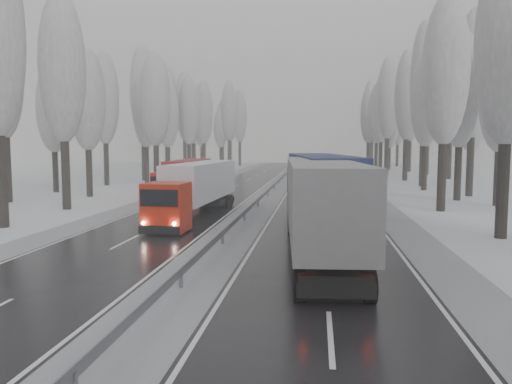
% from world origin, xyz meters
% --- Properties ---
extents(ground, '(260.00, 260.00, 0.00)m').
position_xyz_m(ground, '(0.00, 0.00, 0.00)').
color(ground, silver).
rests_on(ground, ground).
extents(carriageway_right, '(7.50, 200.00, 0.03)m').
position_xyz_m(carriageway_right, '(5.25, 30.00, 0.01)').
color(carriageway_right, black).
rests_on(carriageway_right, ground).
extents(carriageway_left, '(7.50, 200.00, 0.03)m').
position_xyz_m(carriageway_left, '(-5.25, 30.00, 0.01)').
color(carriageway_left, black).
rests_on(carriageway_left, ground).
extents(median_slush, '(3.00, 200.00, 0.04)m').
position_xyz_m(median_slush, '(0.00, 30.00, 0.02)').
color(median_slush, '#9A9CA2').
rests_on(median_slush, ground).
extents(shoulder_right, '(2.40, 200.00, 0.04)m').
position_xyz_m(shoulder_right, '(10.20, 30.00, 0.02)').
color(shoulder_right, '#9A9CA2').
rests_on(shoulder_right, ground).
extents(shoulder_left, '(2.40, 200.00, 0.04)m').
position_xyz_m(shoulder_left, '(-10.20, 30.00, 0.02)').
color(shoulder_left, '#9A9CA2').
rests_on(shoulder_left, ground).
extents(median_guardrail, '(0.12, 200.00, 0.76)m').
position_xyz_m(median_guardrail, '(0.00, 29.99, 0.60)').
color(median_guardrail, slate).
rests_on(median_guardrail, ground).
extents(tree_16, '(3.60, 3.60, 16.53)m').
position_xyz_m(tree_16, '(15.04, 15.67, 10.67)').
color(tree_16, black).
rests_on(tree_16, ground).
extents(tree_18, '(3.60, 3.60, 16.58)m').
position_xyz_m(tree_18, '(14.51, 27.03, 10.70)').
color(tree_18, black).
rests_on(tree_18, ground).
extents(tree_19, '(3.60, 3.60, 14.57)m').
position_xyz_m(tree_19, '(20.02, 31.03, 9.42)').
color(tree_19, black).
rests_on(tree_19, ground).
extents(tree_20, '(3.60, 3.60, 15.71)m').
position_xyz_m(tree_20, '(17.90, 35.17, 10.14)').
color(tree_20, black).
rests_on(tree_20, ground).
extents(tree_21, '(3.60, 3.60, 18.62)m').
position_xyz_m(tree_21, '(20.12, 39.17, 12.00)').
color(tree_21, black).
rests_on(tree_21, ground).
extents(tree_22, '(3.60, 3.60, 15.86)m').
position_xyz_m(tree_22, '(17.02, 45.60, 10.24)').
color(tree_22, black).
rests_on(tree_22, ground).
extents(tree_23, '(3.60, 3.60, 13.55)m').
position_xyz_m(tree_23, '(23.31, 49.60, 8.77)').
color(tree_23, black).
rests_on(tree_23, ground).
extents(tree_24, '(3.60, 3.60, 20.49)m').
position_xyz_m(tree_24, '(17.90, 51.02, 13.19)').
color(tree_24, black).
rests_on(tree_24, ground).
extents(tree_25, '(3.60, 3.60, 19.44)m').
position_xyz_m(tree_25, '(24.81, 55.02, 12.52)').
color(tree_25, black).
rests_on(tree_25, ground).
extents(tree_26, '(3.60, 3.60, 18.78)m').
position_xyz_m(tree_26, '(17.56, 61.27, 12.10)').
color(tree_26, black).
rests_on(tree_26, ground).
extents(tree_27, '(3.60, 3.60, 17.62)m').
position_xyz_m(tree_27, '(24.72, 65.27, 11.36)').
color(tree_27, black).
rests_on(tree_27, ground).
extents(tree_28, '(3.60, 3.60, 19.62)m').
position_xyz_m(tree_28, '(16.34, 71.95, 12.64)').
color(tree_28, black).
rests_on(tree_28, ground).
extents(tree_29, '(3.60, 3.60, 18.11)m').
position_xyz_m(tree_29, '(23.71, 75.95, 11.67)').
color(tree_29, black).
rests_on(tree_29, ground).
extents(tree_30, '(3.60, 3.60, 17.86)m').
position_xyz_m(tree_30, '(16.56, 81.70, 11.52)').
color(tree_30, black).
rests_on(tree_30, ground).
extents(tree_31, '(3.60, 3.60, 18.58)m').
position_xyz_m(tree_31, '(22.48, 85.70, 11.97)').
color(tree_31, black).
rests_on(tree_31, ground).
extents(tree_32, '(3.60, 3.60, 17.33)m').
position_xyz_m(tree_32, '(16.63, 89.21, 11.18)').
color(tree_32, black).
rests_on(tree_32, ground).
extents(tree_33, '(3.60, 3.60, 14.33)m').
position_xyz_m(tree_33, '(19.77, 93.21, 9.26)').
color(tree_33, black).
rests_on(tree_33, ground).
extents(tree_34, '(3.60, 3.60, 17.63)m').
position_xyz_m(tree_34, '(15.73, 96.32, 11.37)').
color(tree_34, black).
rests_on(tree_34, ground).
extents(tree_35, '(3.60, 3.60, 18.25)m').
position_xyz_m(tree_35, '(24.94, 100.32, 11.77)').
color(tree_35, black).
rests_on(tree_35, ground).
extents(tree_36, '(3.60, 3.60, 20.23)m').
position_xyz_m(tree_36, '(17.04, 106.16, 13.02)').
color(tree_36, black).
rests_on(tree_36, ground).
extents(tree_37, '(3.60, 3.60, 16.37)m').
position_xyz_m(tree_37, '(24.02, 110.16, 10.56)').
color(tree_37, black).
rests_on(tree_37, ground).
extents(tree_38, '(3.60, 3.60, 17.97)m').
position_xyz_m(tree_38, '(18.73, 116.73, 11.59)').
color(tree_38, black).
rests_on(tree_38, ground).
extents(tree_39, '(3.60, 3.60, 16.19)m').
position_xyz_m(tree_39, '(21.55, 120.73, 10.45)').
color(tree_39, black).
rests_on(tree_39, ground).
extents(tree_58, '(3.60, 3.60, 17.21)m').
position_xyz_m(tree_58, '(-15.13, 24.57, 11.10)').
color(tree_58, black).
rests_on(tree_58, ground).
extents(tree_59, '(3.60, 3.60, 18.41)m').
position_xyz_m(tree_59, '(-22.80, 28.57, 11.87)').
color(tree_59, black).
rests_on(tree_59, ground).
extents(tree_60, '(3.60, 3.60, 14.84)m').
position_xyz_m(tree_60, '(-17.75, 34.20, 9.59)').
color(tree_60, black).
rests_on(tree_60, ground).
extents(tree_61, '(3.60, 3.60, 13.95)m').
position_xyz_m(tree_61, '(-23.52, 38.20, 9.02)').
color(tree_61, black).
rests_on(tree_61, ground).
extents(tree_62, '(3.60, 3.60, 16.04)m').
position_xyz_m(tree_62, '(-13.94, 43.73, 10.36)').
color(tree_62, black).
rests_on(tree_62, ground).
extents(tree_63, '(3.60, 3.60, 16.88)m').
position_xyz_m(tree_63, '(-21.85, 47.73, 10.89)').
color(tree_63, black).
rests_on(tree_63, ground).
extents(tree_64, '(3.60, 3.60, 15.42)m').
position_xyz_m(tree_64, '(-18.26, 52.71, 9.96)').
color(tree_64, black).
rests_on(tree_64, ground).
extents(tree_65, '(3.60, 3.60, 19.48)m').
position_xyz_m(tree_65, '(-20.05, 56.71, 12.55)').
color(tree_65, black).
rests_on(tree_65, ground).
extents(tree_66, '(3.60, 3.60, 15.23)m').
position_xyz_m(tree_66, '(-18.16, 62.35, 9.84)').
color(tree_66, black).
rests_on(tree_66, ground).
extents(tree_67, '(3.60, 3.60, 17.09)m').
position_xyz_m(tree_67, '(-19.54, 66.35, 11.03)').
color(tree_67, black).
rests_on(tree_67, ground).
extents(tree_68, '(3.60, 3.60, 16.65)m').
position_xyz_m(tree_68, '(-16.58, 69.11, 10.75)').
color(tree_68, black).
rests_on(tree_68, ground).
extents(tree_69, '(3.60, 3.60, 19.35)m').
position_xyz_m(tree_69, '(-21.42, 73.11, 12.46)').
color(tree_69, black).
rests_on(tree_69, ground).
extents(tree_70, '(3.60, 3.60, 17.09)m').
position_xyz_m(tree_70, '(-16.33, 79.19, 11.03)').
color(tree_70, black).
rests_on(tree_70, ground).
extents(tree_71, '(3.60, 3.60, 19.61)m').
position_xyz_m(tree_71, '(-21.09, 83.19, 12.63)').
color(tree_71, black).
rests_on(tree_71, ground).
extents(tree_72, '(3.60, 3.60, 15.11)m').
position_xyz_m(tree_72, '(-18.93, 88.54, 9.76)').
color(tree_72, black).
rests_on(tree_72, ground).
extents(tree_73, '(3.60, 3.60, 17.22)m').
position_xyz_m(tree_73, '(-21.82, 92.54, 11.11)').
color(tree_73, black).
rests_on(tree_73, ground).
extents(tree_74, '(3.60, 3.60, 19.68)m').
position_xyz_m(tree_74, '(-15.07, 99.33, 12.67)').
color(tree_74, black).
rests_on(tree_74, ground).
extents(tree_75, '(3.60, 3.60, 18.60)m').
position_xyz_m(tree_75, '(-24.20, 103.33, 11.99)').
color(tree_75, black).
rests_on(tree_75, ground).
extents(tree_76, '(3.60, 3.60, 18.55)m').
position_xyz_m(tree_76, '(-14.05, 108.72, 11.95)').
color(tree_76, black).
rests_on(tree_76, ground).
extents(tree_77, '(3.60, 3.60, 14.32)m').
position_xyz_m(tree_77, '(-19.66, 112.72, 9.26)').
color(tree_77, black).
rests_on(tree_77, ground).
extents(tree_78, '(3.60, 3.60, 19.55)m').
position_xyz_m(tree_78, '(-17.56, 115.31, 12.59)').
color(tree_78, black).
rests_on(tree_78, ground).
extents(tree_79, '(3.60, 3.60, 17.07)m').
position_xyz_m(tree_79, '(-20.33, 119.31, 11.01)').
color(tree_79, black).
rests_on(tree_79, ground).
extents(truck_grey_tarp, '(3.95, 17.55, 4.47)m').
position_xyz_m(truck_grey_tarp, '(4.95, 9.98, 2.61)').
color(truck_grey_tarp, '#4B4C50').
rests_on(truck_grey_tarp, ground).
extents(truck_blue_box, '(5.05, 17.92, 4.56)m').
position_xyz_m(truck_blue_box, '(4.94, 18.28, 2.66)').
color(truck_blue_box, '#1E294C').
rests_on(truck_blue_box, ground).
extents(truck_cream_box, '(3.61, 16.06, 4.09)m').
position_xyz_m(truck_cream_box, '(7.27, 33.13, 2.39)').
color(truck_cream_box, '#9B9689').
rests_on(truck_cream_box, ground).
extents(box_truck_distant, '(3.02, 7.81, 2.85)m').
position_xyz_m(box_truck_distant, '(4.30, 74.28, 1.45)').
color(box_truck_distant, '#ADAFB4').
rests_on(box_truck_distant, ground).
extents(truck_red_white, '(2.95, 15.20, 3.88)m').
position_xyz_m(truck_red_white, '(-3.59, 21.53, 2.26)').
color(truck_red_white, '#AE1B09').
rests_on(truck_red_white, ground).
extents(truck_red_red, '(2.35, 14.19, 3.63)m').
position_xyz_m(truck_red_red, '(-8.20, 35.53, 2.12)').
color(truck_red_red, red).
rests_on(truck_red_red, ground).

